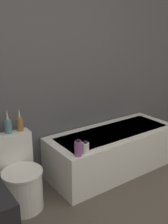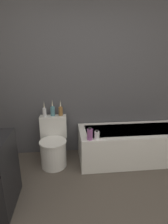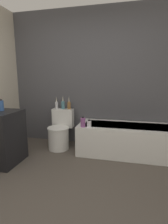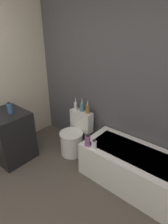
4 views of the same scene
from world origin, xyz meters
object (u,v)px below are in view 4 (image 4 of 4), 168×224
Objects in this scene: bathtub at (142,172)px; shampoo_bottle_tall at (88,141)px; vase_gold at (76,105)px; vase_silver at (82,106)px; vase_bronze at (88,109)px; shampoo_bottle_short at (94,144)px; soap_bottle_glass at (10,108)px; toilet at (74,137)px.

bathtub is 0.84m from shampoo_bottle_tall.
vase_silver is (0.12, 0.02, 0.01)m from vase_gold.
vase_gold is 0.25m from vase_bronze.
shampoo_bottle_short is at bearing -31.06° from vase_gold.
shampoo_bottle_tall is (0.40, -0.49, -0.21)m from vase_bronze.
vase_bronze is (0.25, 0.02, 0.00)m from vase_gold.
soap_bottle_glass is 1.40m from shampoo_bottle_short.
bathtub is at bearing -10.66° from vase_bronze.
bathtub is 13.17× the size of shampoo_bottle_short.
vase_gold is at bearing 148.94° from shampoo_bottle_short.
bathtub is 0.74m from shampoo_bottle_short.
vase_gold is (-0.12, 0.18, 0.50)m from toilet.
vase_silver is at bearing 54.70° from soap_bottle_glass.
shampoo_bottle_tall is (-0.71, -0.28, 0.34)m from bathtub.
shampoo_bottle_tall reaches higher than bathtub.
shampoo_bottle_tall is 1.39× the size of shampoo_bottle_short.
vase_silver reaches higher than vase_gold.
shampoo_bottle_tall is 0.10m from shampoo_bottle_short.
shampoo_bottle_short is at bearing 9.89° from shampoo_bottle_tall.
vase_gold is 0.82m from shampoo_bottle_tall.
vase_bronze is at bearing 5.43° from vase_gold.
vase_bronze is at bearing 59.04° from toilet.
vase_silver reaches higher than shampoo_bottle_short.
vase_bronze is (0.12, 0.21, 0.50)m from toilet.
vase_silver is 1.05× the size of vase_bronze.
shampoo_bottle_short is (0.62, -0.47, -0.23)m from vase_silver.
shampoo_bottle_short is (0.75, -0.45, -0.23)m from vase_gold.
bathtub is 1.25m from vase_bronze.
toilet reaches higher than shampoo_bottle_tall.
vase_bronze is at bearing -0.17° from vase_silver.
vase_silver reaches higher than shampoo_bottle_tall.
vase_bronze is at bearing 49.90° from soap_bottle_glass.
vase_silver is at bearing 142.72° from shampoo_bottle_short.
shampoo_bottle_tall reaches higher than shampoo_bottle_short.
vase_silver is 0.12m from vase_bronze.
bathtub is 9.51× the size of shampoo_bottle_tall.
bathtub is 6.33× the size of vase_silver.
soap_bottle_glass is at bearing -120.53° from vase_gold.
vase_gold is 1.40× the size of shampoo_bottle_tall.
soap_bottle_glass reaches higher than vase_gold.
bathtub is 1.24m from toilet.
soap_bottle_glass is at bearing -159.60° from shampoo_bottle_tall.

